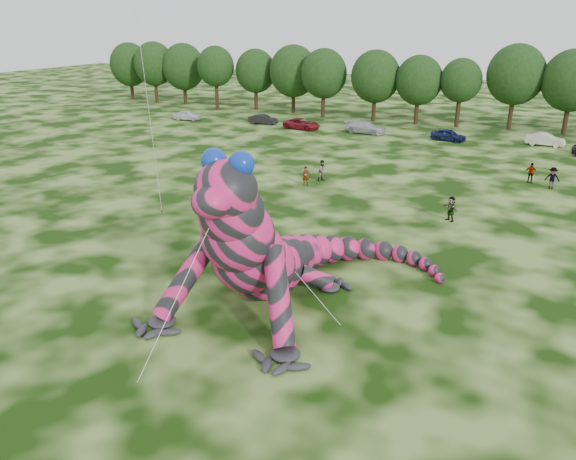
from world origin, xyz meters
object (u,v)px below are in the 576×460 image
at_px(car_4, 449,135).
at_px(spectator_1, 323,170).
at_px(car_1, 263,119).
at_px(tree_9, 460,93).
at_px(car_2, 302,124).
at_px(car_0, 187,115).
at_px(tree_0, 130,71).
at_px(tree_2, 184,74).
at_px(tree_10, 514,87).
at_px(spectator_3, 531,173).
at_px(tree_4, 256,80).
at_px(tree_6, 324,83).
at_px(spectator_0, 306,176).
at_px(tree_8, 418,90).
at_px(spectator_2, 552,178).
at_px(tree_1, 155,72).
at_px(spectator_5, 451,209).
at_px(tree_5, 293,79).
at_px(tree_7, 375,86).
at_px(tree_3, 216,77).
at_px(car_5, 545,140).
at_px(car_3, 365,127).
at_px(inflatable_gecko, 272,216).

distance_m(car_4, spectator_1, 23.04).
bearing_deg(car_1, tree_9, -73.75).
bearing_deg(car_2, car_0, 99.88).
relative_size(tree_0, tree_2, 0.99).
bearing_deg(tree_9, tree_10, 11.02).
bearing_deg(spectator_3, car_4, 123.64).
distance_m(tree_0, spectator_3, 71.37).
height_order(tree_4, car_1, tree_4).
height_order(tree_0, tree_6, tree_0).
bearing_deg(tree_0, spectator_0, -35.72).
bearing_deg(tree_2, car_2, -23.90).
height_order(tree_2, tree_8, tree_2).
bearing_deg(tree_9, tree_6, -177.97).
bearing_deg(spectator_2, car_0, 162.81).
bearing_deg(tree_1, spectator_1, -36.44).
bearing_deg(spectator_1, car_0, 82.39).
height_order(tree_10, spectator_5, tree_10).
relative_size(tree_1, spectator_3, 5.61).
bearing_deg(tree_8, tree_5, 175.61).
bearing_deg(tree_4, car_0, -107.48).
bearing_deg(spectator_1, tree_10, 7.44).
bearing_deg(tree_7, tree_1, 178.13).
xyz_separation_m(tree_5, car_4, (25.01, -10.59, -4.21)).
distance_m(car_1, car_4, 24.49).
xyz_separation_m(tree_10, car_2, (-23.82, -11.60, -4.58)).
height_order(spectator_1, spectator_5, spectator_1).
relative_size(tree_3, tree_5, 0.96).
xyz_separation_m(tree_5, spectator_1, (18.52, -32.69, -3.97)).
bearing_deg(tree_4, spectator_1, -52.78).
relative_size(car_4, car_5, 0.97).
height_order(tree_0, car_5, tree_0).
height_order(tree_10, spectator_0, tree_10).
bearing_deg(tree_3, car_1, -34.62).
bearing_deg(car_0, tree_7, -73.73).
bearing_deg(tree_9, car_2, -149.34).
bearing_deg(tree_1, tree_8, -1.38).
bearing_deg(car_3, car_5, -77.48).
xyz_separation_m(car_0, car_3, (25.36, 1.81, 0.07)).
bearing_deg(car_3, inflatable_gecko, -160.49).
height_order(tree_3, spectator_0, tree_3).
relative_size(tree_7, car_2, 1.96).
height_order(car_2, spectator_5, spectator_5).
bearing_deg(spectator_2, tree_2, 154.22).
bearing_deg(tree_2, tree_3, -13.07).
bearing_deg(tree_1, tree_6, -2.54).
distance_m(tree_4, car_5, 42.83).
height_order(car_5, spectator_2, spectator_2).
bearing_deg(tree_1, car_3, -14.13).
bearing_deg(tree_6, tree_5, 162.54).
bearing_deg(car_0, tree_9, -80.21).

